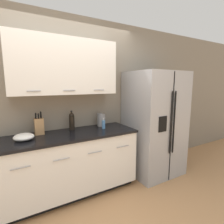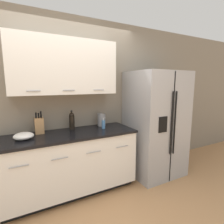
# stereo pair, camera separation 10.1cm
# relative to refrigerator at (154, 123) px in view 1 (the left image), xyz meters

# --- Properties ---
(wall_back) EXTENTS (10.00, 0.39, 2.60)m
(wall_back) POSITION_rel_refrigerator_xyz_m (-1.51, 0.39, 0.52)
(wall_back) COLOR gray
(wall_back) RESTS_ON ground_plane
(counter_unit) EXTENTS (1.85, 0.64, 0.90)m
(counter_unit) POSITION_rel_refrigerator_xyz_m (-1.47, 0.09, -0.44)
(counter_unit) COLOR black
(counter_unit) RESTS_ON ground_plane
(refrigerator) EXTENTS (0.89, 0.82, 1.79)m
(refrigerator) POSITION_rel_refrigerator_xyz_m (0.00, 0.00, 0.00)
(refrigerator) COLOR #9E9EA0
(refrigerator) RESTS_ON ground_plane
(knife_block) EXTENTS (0.12, 0.10, 0.32)m
(knife_block) POSITION_rel_refrigerator_xyz_m (-1.86, 0.26, 0.13)
(knife_block) COLOR #A87A4C
(knife_block) RESTS_ON counter_unit
(wine_bottle) EXTENTS (0.08, 0.08, 0.29)m
(wine_bottle) POSITION_rel_refrigerator_xyz_m (-1.40, 0.28, 0.14)
(wine_bottle) COLOR black
(wine_bottle) RESTS_ON counter_unit
(soap_dispenser) EXTENTS (0.06, 0.05, 0.17)m
(soap_dispenser) POSITION_rel_refrigerator_xyz_m (-0.95, 0.10, 0.08)
(soap_dispenser) COLOR #4C7FB2
(soap_dispenser) RESTS_ON counter_unit
(steel_canister) EXTENTS (0.13, 0.13, 0.22)m
(steel_canister) POSITION_rel_refrigerator_xyz_m (-0.91, 0.27, 0.11)
(steel_canister) COLOR gray
(steel_canister) RESTS_ON counter_unit
(mixing_bowl) EXTENTS (0.24, 0.24, 0.08)m
(mixing_bowl) POSITION_rel_refrigerator_xyz_m (-2.06, 0.08, 0.05)
(mixing_bowl) COLOR white
(mixing_bowl) RESTS_ON counter_unit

